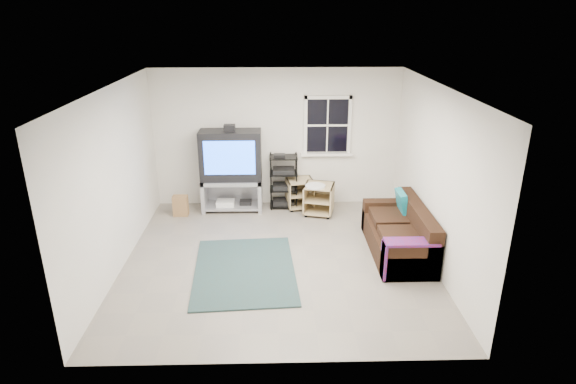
{
  "coord_description": "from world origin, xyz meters",
  "views": [
    {
      "loc": [
        -0.01,
        -6.5,
        3.59
      ],
      "look_at": [
        0.17,
        0.4,
        0.95
      ],
      "focal_mm": 30.0,
      "sensor_mm": 36.0,
      "label": 1
    }
  ],
  "objects_px": {
    "tv_unit": "(231,164)",
    "side_table_left": "(299,192)",
    "sofa": "(400,235)",
    "av_rack": "(284,184)",
    "side_table_right": "(319,196)"
  },
  "relations": [
    {
      "from": "side_table_right",
      "to": "sofa",
      "type": "height_order",
      "value": "sofa"
    },
    {
      "from": "tv_unit",
      "to": "sofa",
      "type": "bearing_deg",
      "value": -33.46
    },
    {
      "from": "tv_unit",
      "to": "side_table_left",
      "type": "bearing_deg",
      "value": 3.49
    },
    {
      "from": "av_rack",
      "to": "sofa",
      "type": "height_order",
      "value": "av_rack"
    },
    {
      "from": "sofa",
      "to": "side_table_left",
      "type": "bearing_deg",
      "value": 127.94
    },
    {
      "from": "sofa",
      "to": "tv_unit",
      "type": "bearing_deg",
      "value": 146.54
    },
    {
      "from": "side_table_left",
      "to": "sofa",
      "type": "distance_m",
      "value": 2.4
    },
    {
      "from": "av_rack",
      "to": "side_table_right",
      "type": "xyz_separation_m",
      "value": [
        0.65,
        -0.34,
        -0.12
      ]
    },
    {
      "from": "av_rack",
      "to": "side_table_left",
      "type": "xyz_separation_m",
      "value": [
        0.3,
        -0.01,
        -0.15
      ]
    },
    {
      "from": "side_table_left",
      "to": "side_table_right",
      "type": "relative_size",
      "value": 0.91
    },
    {
      "from": "av_rack",
      "to": "sofa",
      "type": "distance_m",
      "value": 2.61
    },
    {
      "from": "tv_unit",
      "to": "side_table_right",
      "type": "bearing_deg",
      "value": -8.68
    },
    {
      "from": "side_table_right",
      "to": "tv_unit",
      "type": "bearing_deg",
      "value": 171.32
    },
    {
      "from": "tv_unit",
      "to": "side_table_left",
      "type": "xyz_separation_m",
      "value": [
        1.27,
        0.08,
        -0.6
      ]
    },
    {
      "from": "tv_unit",
      "to": "sofa",
      "type": "height_order",
      "value": "tv_unit"
    }
  ]
}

